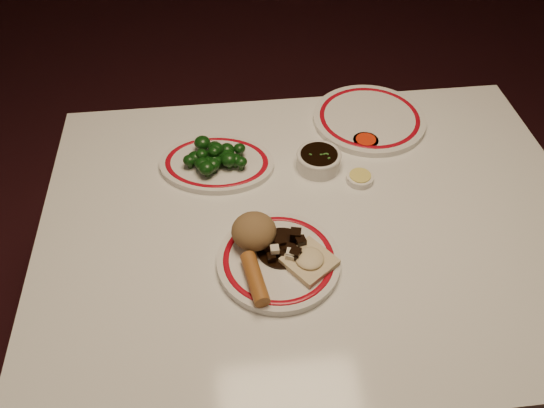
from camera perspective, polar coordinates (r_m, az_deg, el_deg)
The scene contains 13 objects.
ground at distance 1.79m, azimuth 3.28°, elevation -17.89°, with size 7.00×7.00×0.00m, color black.
dining_table at distance 1.23m, azimuth 4.54°, elevation -4.42°, with size 1.20×0.90×0.75m.
main_plate at distance 1.07m, azimuth 0.73°, elevation -6.09°, with size 0.32×0.32×0.02m.
rice_mound at distance 1.07m, azimuth -1.96°, elevation -2.93°, with size 0.09×0.09×0.07m, color olive.
spring_roll at distance 1.02m, azimuth -1.85°, elevation -8.00°, with size 0.03×0.03×0.11m, color #A76329.
fried_wonton at distance 1.05m, azimuth 4.05°, elevation -6.09°, with size 0.12×0.12×0.02m.
stirfry_heap at distance 1.07m, azimuth 1.36°, elevation -4.71°, with size 0.11×0.11×0.03m.
broccoli_plate at distance 1.28m, azimuth -5.96°, elevation 4.36°, with size 0.30×0.27×0.02m.
broccoli_pile at distance 1.25m, azimuth -6.11°, elevation 5.15°, with size 0.15×0.13×0.05m.
soy_bowl at distance 1.27m, azimuth 5.03°, elevation 4.67°, with size 0.10×0.10×0.04m.
sweet_sour_dish at distance 1.35m, azimuth 10.02°, elevation 6.57°, with size 0.06×0.06×0.02m.
mustard_dish at distance 1.25m, azimuth 9.42°, elevation 2.78°, with size 0.06×0.06×0.02m.
far_plate at distance 1.43m, azimuth 10.42°, elevation 9.03°, with size 0.36×0.36×0.02m.
Camera 1 is at (-0.18, -0.76, 1.61)m, focal length 35.00 mm.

